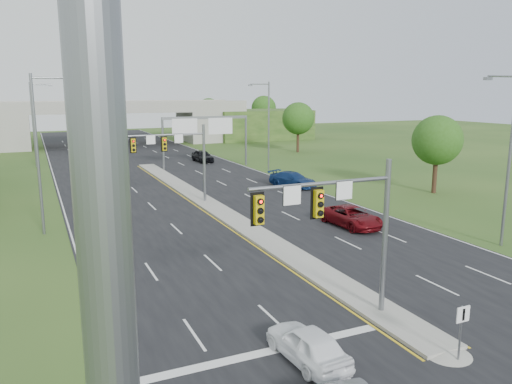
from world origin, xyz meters
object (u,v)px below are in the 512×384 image
at_px(signal_mast_far, 179,152).
at_px(car_far_a, 352,216).
at_px(car_far_b, 293,179).
at_px(car_far_c, 203,156).
at_px(sign_gantry, 205,128).
at_px(overpass, 112,126).
at_px(car_white, 307,344).
at_px(keep_right_sign, 462,324).
at_px(signal_mast_near, 343,217).

xyz_separation_m(signal_mast_far, car_far_a, (9.58, -12.07, -3.96)).
height_order(car_far_a, car_far_b, car_far_b).
height_order(car_far_a, car_far_c, car_far_c).
bearing_deg(car_far_c, sign_gantry, -107.41).
relative_size(overpass, car_white, 20.00).
relative_size(car_white, car_far_a, 0.75).
xyz_separation_m(sign_gantry, overpass, (-6.68, 35.08, -1.69)).
bearing_deg(keep_right_sign, car_white, 155.27).
relative_size(signal_mast_near, signal_mast_far, 1.00).
xyz_separation_m(sign_gantry, car_far_b, (4.08, -16.52, -4.44)).
height_order(signal_mast_near, keep_right_sign, signal_mast_near).
height_order(sign_gantry, car_far_b, sign_gantry).
bearing_deg(car_white, overpass, -97.49).
bearing_deg(car_far_b, signal_mast_near, -139.05).
xyz_separation_m(sign_gantry, car_far_c, (1.40, 5.42, -4.39)).
xyz_separation_m(overpass, car_far_c, (8.08, -29.66, -2.70)).
relative_size(car_far_b, car_far_c, 1.10).
height_order(signal_mast_near, car_far_c, signal_mast_near).
bearing_deg(signal_mast_near, car_far_a, 53.48).
bearing_deg(car_white, signal_mast_far, -99.89).
distance_m(signal_mast_far, sign_gantry, 21.91).
bearing_deg(sign_gantry, car_far_b, -76.13).
height_order(overpass, car_far_a, overpass).
height_order(keep_right_sign, sign_gantry, sign_gantry).
distance_m(keep_right_sign, sign_gantry, 50.04).
relative_size(signal_mast_far, sign_gantry, 0.60).
xyz_separation_m(keep_right_sign, car_far_a, (7.31, 17.39, -0.75)).
height_order(signal_mast_near, signal_mast_far, same).
xyz_separation_m(car_far_a, car_far_b, (3.45, 15.54, 0.04)).
xyz_separation_m(signal_mast_near, overpass, (2.26, 80.07, -1.17)).
distance_m(keep_right_sign, car_far_c, 55.47).
bearing_deg(car_far_b, overpass, 77.31).
bearing_deg(signal_mast_far, car_white, -95.94).
xyz_separation_m(car_far_a, car_far_c, (0.76, 37.48, 0.09)).
bearing_deg(overpass, car_far_c, -74.76).
bearing_deg(car_far_c, overpass, 102.25).
height_order(overpass, car_far_b, overpass).
bearing_deg(car_far_a, signal_mast_near, -130.12).
bearing_deg(car_far_a, sign_gantry, 87.52).
height_order(signal_mast_near, sign_gantry, signal_mast_near).
bearing_deg(car_far_a, car_white, -133.09).
bearing_deg(car_white, car_far_c, -108.02).
bearing_deg(sign_gantry, keep_right_sign, -97.70).
xyz_separation_m(signal_mast_far, car_white, (-2.82, -27.11, -4.02)).
relative_size(keep_right_sign, sign_gantry, 0.19).
bearing_deg(car_far_c, car_far_b, -86.02).
height_order(signal_mast_far, sign_gantry, signal_mast_far).
height_order(keep_right_sign, car_far_b, keep_right_sign).
xyz_separation_m(signal_mast_near, sign_gantry, (8.95, 44.99, 0.51)).
bearing_deg(car_far_a, signal_mast_far, 124.84).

